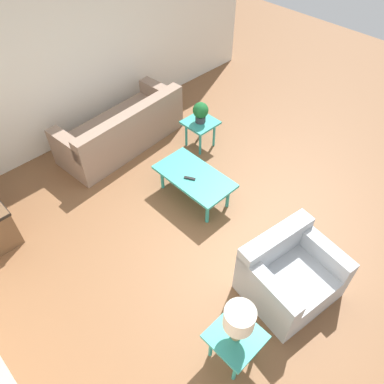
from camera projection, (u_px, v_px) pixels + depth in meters
name	position (u px, v px, depth m)	size (l,w,h in m)	color
ground_plane	(221.00, 221.00, 5.18)	(14.00, 14.00, 0.00)	brown
wall_right	(79.00, 53.00, 5.72)	(0.12, 7.20, 2.70)	silver
sofa	(123.00, 130.00, 6.11)	(1.01, 2.17, 0.78)	gray
armchair	(288.00, 274.00, 4.24)	(0.98, 1.09, 0.77)	#A8ADB2
coffee_table	(194.00, 178.00, 5.22)	(1.13, 0.61, 0.42)	teal
side_table_plant	(200.00, 126.00, 6.03)	(0.49, 0.49, 0.48)	teal
side_table_lamp	(235.00, 339.00, 3.63)	(0.49, 0.49, 0.48)	teal
potted_plant	(201.00, 112.00, 5.83)	(0.25, 0.25, 0.34)	#333338
table_lamp	(239.00, 320.00, 3.32)	(0.29, 0.29, 0.49)	#997F4C
remote_control	(190.00, 178.00, 5.13)	(0.16, 0.11, 0.02)	black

